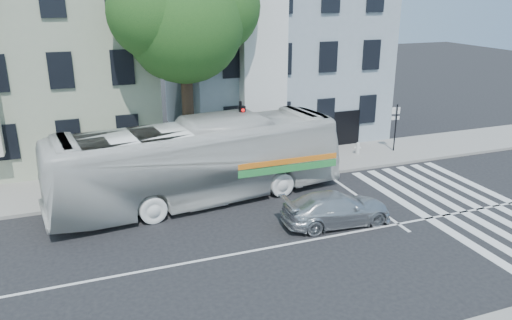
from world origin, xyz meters
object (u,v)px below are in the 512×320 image
bus (199,161)px  fire_hydrant (358,148)px  traffic_signal (241,132)px  sedan (337,208)px

bus → fire_hydrant: (9.91, 2.93, -1.33)m
bus → traffic_signal: bearing=-72.1°
fire_hydrant → traffic_signal: bearing=-166.4°
traffic_signal → fire_hydrant: (7.55, 1.83, -2.15)m
sedan → traffic_signal: bearing=25.7°
bus → fire_hydrant: bus is taller
traffic_signal → fire_hydrant: traffic_signal is taller
fire_hydrant → bus: bearing=-163.5°
fire_hydrant → sedan: bearing=-126.8°
bus → sedan: 6.33m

